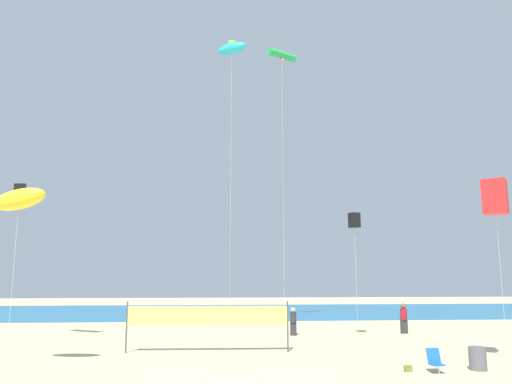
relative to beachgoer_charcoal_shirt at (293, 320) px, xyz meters
The scene contains 12 objects.
ocean_band 19.34m from the beachgoer_charcoal_shirt, 101.76° to the left, with size 120.00×20.00×0.01m, color #1E6B99.
beachgoer_charcoal_shirt is the anchor object (origin of this frame).
beachgoer_maroon_shirt 7.12m from the beachgoer_charcoal_shirt, ahead, with size 0.43×0.43×1.86m.
folding_beach_chair 12.16m from the beachgoer_charcoal_shirt, 71.59° to the right, with size 0.52×0.65×0.89m.
trash_barrel 12.58m from the beachgoer_charcoal_shirt, 62.99° to the right, with size 0.67×0.67×0.89m, color #595960.
volleyball_net 7.97m from the beachgoer_charcoal_shirt, 129.45° to the right, with size 7.84×0.24×2.40m.
beach_handbag 11.67m from the beachgoer_charcoal_shirt, 75.85° to the right, with size 0.30×0.15×0.24m, color olive.
kite_cyan_inflatable 17.95m from the beachgoer_charcoal_shirt, behind, with size 2.20×1.71×19.00m.
kite_black_box 7.21m from the beachgoer_charcoal_shirt, 36.02° to the right, with size 0.66×0.66×7.25m.
kite_yellow_inflatable 17.46m from the beachgoer_charcoal_shirt, 139.30° to the right, with size 2.56×1.41×7.31m.
kite_green_tube 20.25m from the beachgoer_charcoal_shirt, 88.91° to the left, with size 2.42×1.75×20.81m.
kite_red_box 14.21m from the beachgoer_charcoal_shirt, 55.24° to the right, with size 1.32×1.32×7.76m.
Camera 1 is at (-0.45, -16.24, 3.80)m, focal length 34.59 mm.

